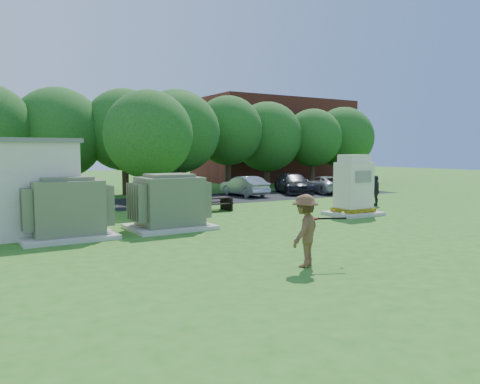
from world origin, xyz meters
TOP-DOWN VIEW (x-y plane):
  - ground at (0.00, 0.00)m, footprint 120.00×120.00m
  - brick_building at (18.00, 27.00)m, footprint 15.00×8.00m
  - parking_strip at (7.00, 13.50)m, footprint 20.00×6.00m
  - transformer_left at (-6.50, 4.50)m, footprint 3.00×2.40m
  - transformer_right at (-2.80, 4.50)m, footprint 3.00×2.40m
  - generator_cabinet at (5.85, 3.65)m, footprint 2.27×1.86m
  - picnic_table at (1.15, 8.30)m, footprint 1.54×1.16m
  - batter at (-2.14, -2.69)m, footprint 1.37×1.19m
  - person_at_picnic at (-0.89, 7.27)m, footprint 0.92×0.80m
  - person_walking_right at (9.54, 5.71)m, footprint 0.88×1.00m
  - car_white at (-0.25, 13.66)m, footprint 1.93×4.16m
  - car_silver_a at (6.41, 14.04)m, footprint 1.57×3.99m
  - car_dark at (10.25, 13.75)m, footprint 3.50×5.05m
  - car_silver_b at (12.23, 12.95)m, footprint 2.78×4.59m
  - batting_equipment at (-1.46, -2.81)m, footprint 1.32×0.52m
  - tree_row at (1.75, 18.50)m, footprint 41.30×13.30m

SIDE VIEW (x-z plane):
  - ground at x=0.00m, z-range 0.00..0.00m
  - parking_strip at x=7.00m, z-range 0.00..0.01m
  - picnic_table at x=1.15m, z-range 0.08..0.74m
  - car_silver_b at x=12.23m, z-range 0.00..1.19m
  - car_silver_a at x=6.41m, z-range 0.00..1.29m
  - car_dark at x=10.25m, z-range 0.00..1.36m
  - car_white at x=-0.25m, z-range 0.00..1.38m
  - person_at_picnic at x=-0.89m, z-range 0.00..1.60m
  - person_walking_right at x=9.54m, z-range 0.00..1.62m
  - batter at x=-2.14m, z-range 0.00..1.84m
  - transformer_left at x=-6.50m, z-range -0.07..2.00m
  - transformer_right at x=-2.80m, z-range -0.07..2.00m
  - generator_cabinet at x=5.85m, z-range -0.17..2.59m
  - batting_equipment at x=-1.46m, z-range 1.15..1.27m
  - brick_building at x=18.00m, z-range 0.00..8.00m
  - tree_row at x=1.75m, z-range 0.50..7.80m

